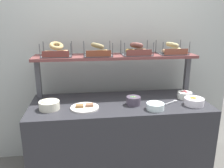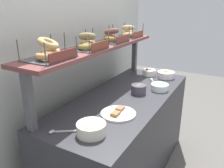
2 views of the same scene
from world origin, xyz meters
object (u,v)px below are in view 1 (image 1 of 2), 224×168
at_px(bowl_veggie_mix, 133,100).
at_px(bowl_fruit_salad, 194,101).
at_px(bagel_basket_sesame, 57,52).
at_px(bagel_basket_cinnamon_raisin, 136,50).
at_px(bowl_scallion_spread, 155,106).
at_px(bowl_beet_salad, 185,95).
at_px(serving_spoon_near_plate, 43,101).
at_px(serving_plate_white, 85,107).
at_px(bagel_basket_everything, 98,51).
at_px(serving_spoon_by_edge, 173,102).
at_px(bowl_potato_salad, 49,104).
at_px(bagel_basket_plain, 172,50).

xyz_separation_m(bowl_veggie_mix, bowl_fruit_salad, (0.57, -0.08, -0.01)).
bearing_deg(bagel_basket_sesame, bagel_basket_cinnamon_raisin, -0.73).
bearing_deg(bowl_scallion_spread, bagel_basket_cinnamon_raisin, 99.35).
relative_size(bowl_beet_salad, bowl_fruit_salad, 0.79).
height_order(serving_spoon_near_plate, bagel_basket_cinnamon_raisin, bagel_basket_cinnamon_raisin).
relative_size(serving_plate_white, bagel_basket_everything, 0.90).
xyz_separation_m(bowl_beet_salad, serving_plate_white, (-1.04, -0.15, -0.03)).
height_order(bowl_veggie_mix, serving_spoon_near_plate, bowl_veggie_mix).
xyz_separation_m(bowl_veggie_mix, serving_spoon_by_edge, (0.40, 0.01, -0.04)).
relative_size(bowl_potato_salad, bagel_basket_sesame, 0.62).
relative_size(bowl_fruit_salad, bagel_basket_sesame, 0.61).
bearing_deg(serving_plate_white, bowl_scallion_spread, -9.60).
relative_size(bagel_basket_everything, bagel_basket_cinnamon_raisin, 0.96).
relative_size(bagel_basket_sesame, bagel_basket_everything, 1.03).
bearing_deg(serving_spoon_by_edge, bagel_basket_cinnamon_raisin, 133.56).
relative_size(serving_spoon_by_edge, bagel_basket_sesame, 0.53).
bearing_deg(bagel_basket_sesame, serving_spoon_by_edge, -16.44).
height_order(bowl_veggie_mix, bagel_basket_everything, bagel_basket_everything).
height_order(bowl_potato_salad, bagel_basket_cinnamon_raisin, bagel_basket_cinnamon_raisin).
distance_m(serving_plate_white, serving_spoon_by_edge, 0.87).
bearing_deg(bagel_basket_sesame, bowl_fruit_salad, -18.16).
bearing_deg(bowl_veggie_mix, bowl_scallion_spread, -39.77).
bearing_deg(serving_spoon_by_edge, bowl_beet_salad, 31.13).
xyz_separation_m(serving_spoon_by_edge, bagel_basket_sesame, (-1.13, 0.33, 0.47)).
bearing_deg(bagel_basket_everything, bowl_scallion_spread, -44.04).
xyz_separation_m(serving_spoon_by_edge, bagel_basket_plain, (0.09, 0.33, 0.47)).
height_order(bowl_scallion_spread, bagel_basket_plain, bagel_basket_plain).
relative_size(bowl_veggie_mix, serving_spoon_near_plate, 0.90).
xyz_separation_m(bowl_fruit_salad, bowl_potato_salad, (-1.36, 0.07, 0.01)).
height_order(serving_spoon_by_edge, bagel_basket_sesame, bagel_basket_sesame).
xyz_separation_m(bowl_veggie_mix, bagel_basket_plain, (0.49, 0.34, 0.43)).
xyz_separation_m(bowl_beet_salad, bowl_veggie_mix, (-0.57, -0.11, 0.01)).
relative_size(bowl_potato_salad, serving_plate_white, 0.71).
relative_size(bowl_fruit_salad, bagel_basket_everything, 0.63).
bearing_deg(bowl_beet_salad, serving_plate_white, -171.89).
height_order(serving_spoon_near_plate, serving_spoon_by_edge, same).
distance_m(bowl_scallion_spread, bowl_veggie_mix, 0.22).
distance_m(bowl_veggie_mix, bagel_basket_plain, 0.74).
relative_size(bowl_veggie_mix, serving_spoon_by_edge, 0.85).
distance_m(bagel_basket_cinnamon_raisin, bagel_basket_plain, 0.39).
distance_m(serving_plate_white, serving_spoon_near_plate, 0.46).
relative_size(bowl_fruit_salad, bagel_basket_plain, 0.63).
distance_m(serving_plate_white, bagel_basket_cinnamon_raisin, 0.82).
xyz_separation_m(bowl_beet_salad, bowl_fruit_salad, (0.00, -0.20, 0.00)).
bearing_deg(bowl_potato_salad, serving_plate_white, -4.03).
height_order(bowl_beet_salad, serving_spoon_near_plate, bowl_beet_salad).
bearing_deg(bowl_potato_salad, bagel_basket_sesame, 80.65).
height_order(bowl_veggie_mix, bagel_basket_plain, bagel_basket_plain).
relative_size(bowl_scallion_spread, bagel_basket_plain, 0.55).
bearing_deg(bowl_potato_salad, bowl_beet_salad, 5.27).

